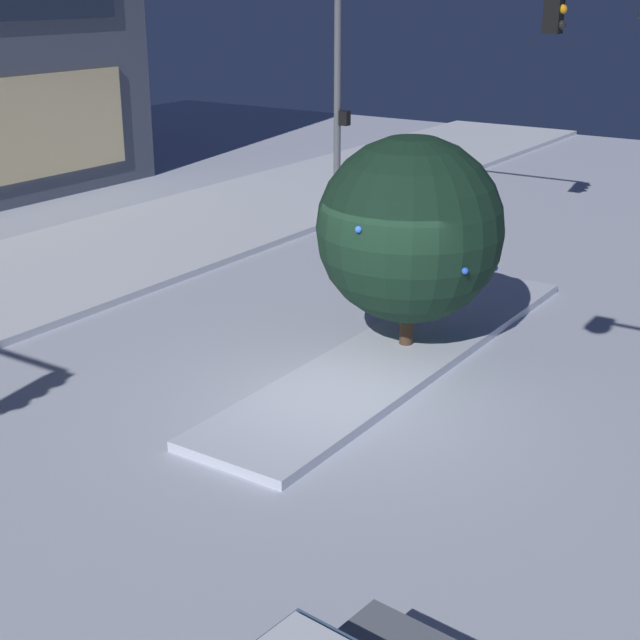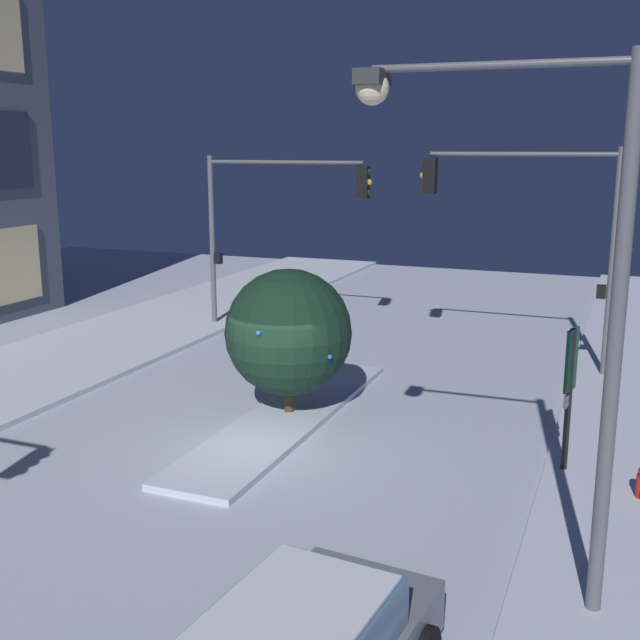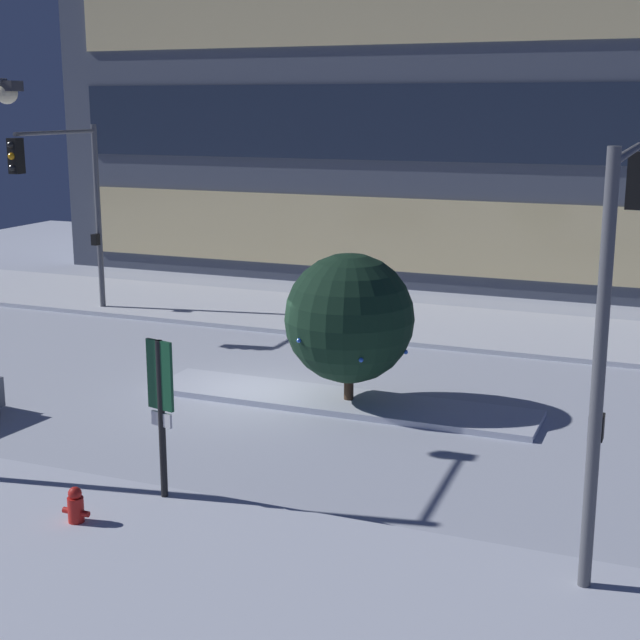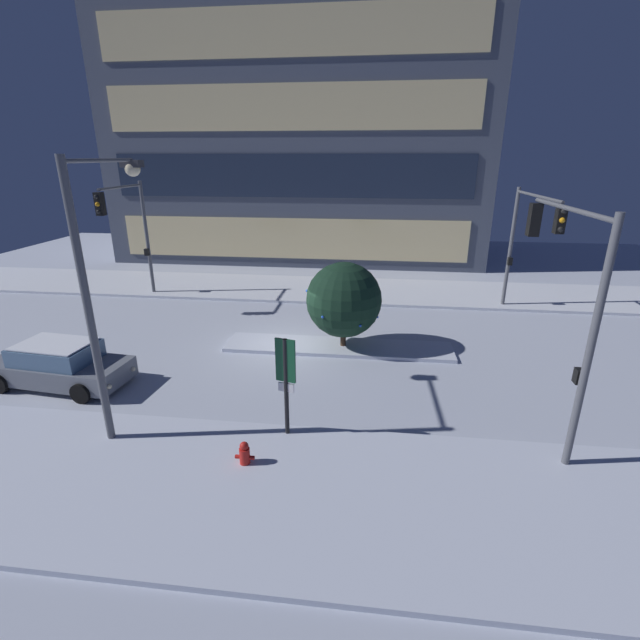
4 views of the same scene
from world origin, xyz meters
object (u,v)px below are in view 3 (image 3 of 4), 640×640
Objects in this scene: parking_info_sign at (161,401)px; decorated_tree_median at (349,318)px; fire_hydrant at (76,509)px; traffic_light_corner_near_right at (618,269)px; traffic_light_corner_far_left at (67,189)px.

decorated_tree_median is (1.06, 6.25, 0.19)m from parking_info_sign.
parking_info_sign is (0.79, 1.40, 1.49)m from fire_hydrant.
decorated_tree_median is (1.85, 7.65, 1.68)m from fire_hydrant.
traffic_light_corner_near_right reaches higher than parking_info_sign.
traffic_light_corner_far_left is at bearing 61.04° from traffic_light_corner_near_right.
traffic_light_corner_near_right is 2.14× the size of parking_info_sign.
traffic_light_corner_far_left reaches higher than parking_info_sign.
parking_info_sign is at bearing 102.92° from traffic_light_corner_near_right.
fire_hydrant is (-7.82, -3.02, -3.94)m from traffic_light_corner_near_right.
traffic_light_corner_near_right reaches higher than decorated_tree_median.
traffic_light_corner_near_right is 19.43m from traffic_light_corner_far_left.
decorated_tree_median is at bearing 76.40° from fire_hydrant.
parking_info_sign is 0.83× the size of decorated_tree_median.
traffic_light_corner_far_left is 2.09× the size of parking_info_sign.
traffic_light_corner_far_left is at bearing 126.46° from fire_hydrant.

